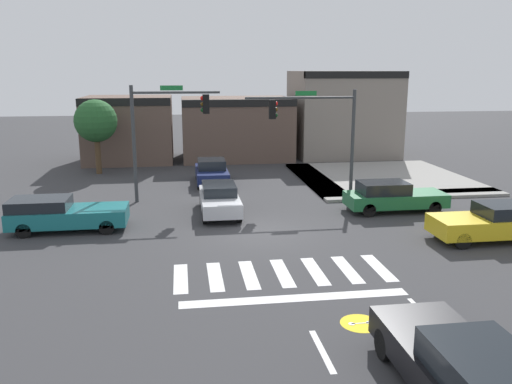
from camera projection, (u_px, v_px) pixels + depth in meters
The scene contains 14 objects.
ground_plane at pixel (262, 232), 21.69m from camera, with size 120.00×120.00×0.00m, color #353538.
crosswalk_near at pixel (282, 273), 17.35m from camera, with size 7.11×2.49×0.01m.
bike_detector_marking at pixel (360, 323), 13.89m from camera, with size 1.08×1.08×0.01m.
curb_corner_northeast at pixel (376, 179), 31.92m from camera, with size 10.00×10.60×0.15m.
storefront_row at pixel (262, 121), 39.79m from camera, with size 23.09×6.52×6.46m.
traffic_signal_northwest at pixel (165, 122), 26.02m from camera, with size 4.39×0.32×5.82m.
traffic_signal_northeast at pixel (316, 122), 26.97m from camera, with size 5.75×0.32×5.58m.
car_green at pixel (392, 196), 24.75m from camera, with size 4.65×1.78×1.44m.
car_navy at pixel (212, 172), 30.80m from camera, with size 1.80×4.14×1.45m.
car_silver at pixel (219, 198), 24.38m from camera, with size 1.71×4.40×1.38m.
car_teal at pixel (63, 214), 21.83m from camera, with size 4.73×1.93×1.39m.
car_yellow at pixel (492, 222), 20.52m from camera, with size 4.39×1.85×1.45m.
car_black at pixel (463, 369), 10.33m from camera, with size 1.92×4.70×1.57m.
roadside_tree at pixel (96, 121), 33.26m from camera, with size 2.69×2.69×4.75m.
Camera 1 is at (-3.17, -20.51, 6.53)m, focal length 36.89 mm.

